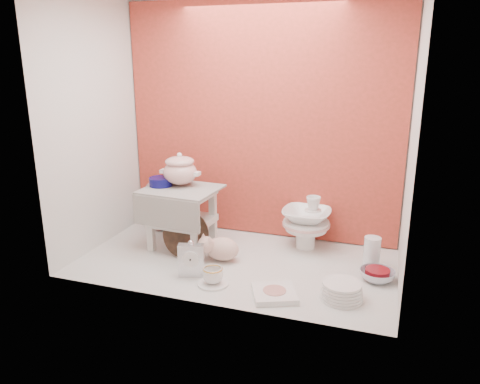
% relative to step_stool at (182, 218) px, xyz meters
% --- Properties ---
extents(ground, '(1.80, 1.80, 0.00)m').
position_rel_step_stool_xyz_m(ground, '(0.39, -0.11, -0.19)').
color(ground, silver).
rests_on(ground, ground).
extents(niche_shell, '(1.86, 1.03, 1.53)m').
position_rel_step_stool_xyz_m(niche_shell, '(0.39, 0.07, 0.74)').
color(niche_shell, '#C93C32').
rests_on(niche_shell, ground).
extents(step_stool, '(0.46, 0.40, 0.38)m').
position_rel_step_stool_xyz_m(step_stool, '(0.00, 0.00, 0.00)').
color(step_stool, silver).
rests_on(step_stool, ground).
extents(soup_tureen, '(0.25, 0.25, 0.21)m').
position_rel_step_stool_xyz_m(soup_tureen, '(-0.03, 0.06, 0.30)').
color(soup_tureen, white).
rests_on(soup_tureen, step_stool).
extents(cobalt_bowl, '(0.16, 0.16, 0.05)m').
position_rel_step_stool_xyz_m(cobalt_bowl, '(-0.14, 0.01, 0.22)').
color(cobalt_bowl, '#0B0A4F').
rests_on(cobalt_bowl, step_stool).
extents(floral_platter, '(0.35, 0.22, 0.35)m').
position_rel_step_stool_xyz_m(floral_platter, '(-0.30, 0.24, -0.02)').
color(floral_platter, silver).
rests_on(floral_platter, ground).
extents(blue_white_vase, '(0.26, 0.26, 0.22)m').
position_rel_step_stool_xyz_m(blue_white_vase, '(-0.23, 0.26, -0.08)').
color(blue_white_vase, white).
rests_on(blue_white_vase, ground).
extents(lacquer_tray, '(0.29, 0.11, 0.28)m').
position_rel_step_stool_xyz_m(lacquer_tray, '(0.08, -0.13, -0.05)').
color(lacquer_tray, black).
rests_on(lacquer_tray, ground).
extents(mantel_clock, '(0.15, 0.09, 0.20)m').
position_rel_step_stool_xyz_m(mantel_clock, '(0.22, -0.36, -0.09)').
color(mantel_clock, silver).
rests_on(mantel_clock, ground).
extents(plush_pig, '(0.28, 0.22, 0.15)m').
position_rel_step_stool_xyz_m(plush_pig, '(0.31, -0.11, -0.12)').
color(plush_pig, '#D5A796').
rests_on(plush_pig, ground).
extents(teacup_saucer, '(0.17, 0.17, 0.01)m').
position_rel_step_stool_xyz_m(teacup_saucer, '(0.37, -0.41, -0.19)').
color(teacup_saucer, white).
rests_on(teacup_saucer, ground).
extents(gold_rim_teacup, '(0.13, 0.13, 0.08)m').
position_rel_step_stool_xyz_m(gold_rim_teacup, '(0.37, -0.41, -0.14)').
color(gold_rim_teacup, white).
rests_on(gold_rim_teacup, teacup_saucer).
extents(lattice_dish, '(0.28, 0.28, 0.03)m').
position_rel_step_stool_xyz_m(lattice_dish, '(0.70, -0.43, -0.18)').
color(lattice_dish, white).
rests_on(lattice_dish, ground).
extents(dinner_plate_stack, '(0.27, 0.27, 0.09)m').
position_rel_step_stool_xyz_m(dinner_plate_stack, '(1.02, -0.35, -0.15)').
color(dinner_plate_stack, white).
rests_on(dinner_plate_stack, ground).
extents(crystal_bowl, '(0.24, 0.24, 0.06)m').
position_rel_step_stool_xyz_m(crystal_bowl, '(1.18, -0.09, -0.16)').
color(crystal_bowl, silver).
rests_on(crystal_bowl, ground).
extents(clear_glass_vase, '(0.12, 0.12, 0.18)m').
position_rel_step_stool_xyz_m(clear_glass_vase, '(1.14, 0.06, -0.10)').
color(clear_glass_vase, silver).
rests_on(clear_glass_vase, ground).
extents(porcelain_tower, '(0.38, 0.38, 0.34)m').
position_rel_step_stool_xyz_m(porcelain_tower, '(0.73, 0.23, -0.02)').
color(porcelain_tower, white).
rests_on(porcelain_tower, ground).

